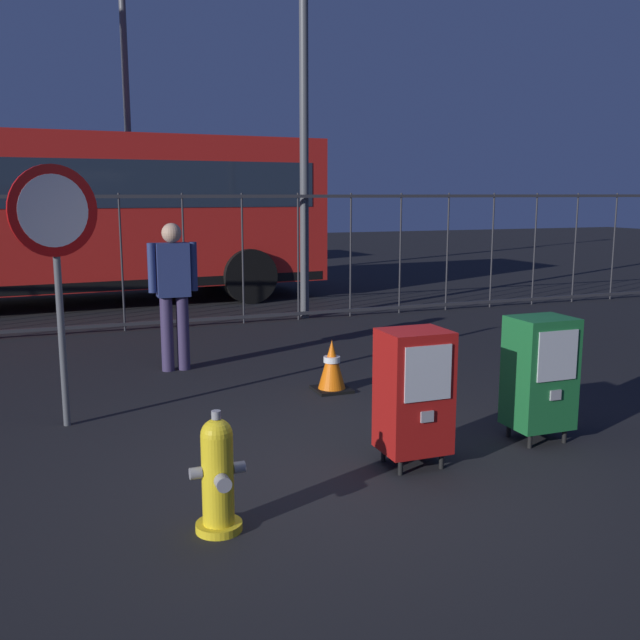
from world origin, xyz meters
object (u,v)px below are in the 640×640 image
object	(u,v)px
stop_sign	(56,241)
traffic_cone	(332,366)
street_light_near_right	(125,76)
pedestrian	(173,288)
street_light_far_left	(304,22)
fire_hydrant	(218,475)
newspaper_box_primary	(540,372)
bus_near	(26,210)
newspaper_box_secondary	(414,391)

from	to	relation	value
stop_sign	traffic_cone	xyz separation A→B (m)	(2.56, 0.22, -1.34)
street_light_near_right	pedestrian	bearing A→B (deg)	-93.21
pedestrian	traffic_cone	bearing A→B (deg)	-47.29
traffic_cone	street_light_far_left	distance (m)	6.16
street_light_near_right	traffic_cone	bearing A→B (deg)	-84.61
street_light_far_left	fire_hydrant	bearing A→B (deg)	-113.56
street_light_far_left	newspaper_box_primary	bearing A→B (deg)	-91.84
pedestrian	street_light_far_left	bearing A→B (deg)	47.47
pedestrian	stop_sign	bearing A→B (deg)	-126.29
stop_sign	street_light_far_left	size ratio (longest dim) A/B	0.28
bus_near	street_light_far_left	bearing A→B (deg)	-38.05
fire_hydrant	bus_near	world-z (taller)	bus_near
fire_hydrant	newspaper_box_secondary	bearing A→B (deg)	18.34
traffic_cone	newspaper_box_primary	bearing A→B (deg)	-62.70
street_light_near_right	street_light_far_left	bearing A→B (deg)	-67.94
stop_sign	fire_hydrant	bearing A→B (deg)	-71.75
fire_hydrant	bus_near	bearing A→B (deg)	96.90
newspaper_box_primary	traffic_cone	size ratio (longest dim) A/B	1.92
bus_near	street_light_near_right	bearing A→B (deg)	45.13
fire_hydrant	bus_near	xyz separation A→B (m)	(-1.18, 9.71, 1.36)
newspaper_box_primary	newspaper_box_secondary	xyz separation A→B (m)	(-1.21, -0.13, 0.00)
newspaper_box_secondary	street_light_far_left	xyz separation A→B (m)	(1.41, 6.33, 3.99)
newspaper_box_primary	pedestrian	world-z (taller)	pedestrian
pedestrian	bus_near	xyz separation A→B (m)	(-1.61, 5.64, 0.76)
newspaper_box_primary	newspaper_box_secondary	size ratio (longest dim) A/B	1.00
newspaper_box_secondary	stop_sign	world-z (taller)	stop_sign
stop_sign	street_light_near_right	xyz separation A→B (m)	(1.67, 9.66, 2.82)
pedestrian	bus_near	size ratio (longest dim) A/B	0.16
street_light_near_right	fire_hydrant	bearing A→B (deg)	-94.18
newspaper_box_primary	pedestrian	size ratio (longest dim) A/B	0.61
newspaper_box_secondary	bus_near	distance (m)	9.66
street_light_near_right	bus_near	bearing A→B (deg)	-131.22
newspaper_box_primary	stop_sign	size ratio (longest dim) A/B	0.46
traffic_cone	street_light_near_right	distance (m)	10.35
street_light_near_right	stop_sign	bearing A→B (deg)	-99.83
stop_sign	street_light_near_right	world-z (taller)	street_light_near_right
stop_sign	pedestrian	world-z (taller)	stop_sign
fire_hydrant	stop_sign	size ratio (longest dim) A/B	0.33
stop_sign	bus_near	distance (m)	7.32
fire_hydrant	street_light_near_right	xyz separation A→B (m)	(0.88, 12.06, 4.07)
traffic_cone	street_light_far_left	bearing A→B (deg)	73.97
pedestrian	bus_near	world-z (taller)	bus_near
bus_near	street_light_near_right	world-z (taller)	street_light_near_right
newspaper_box_primary	street_light_near_right	bearing A→B (deg)	99.50
newspaper_box_primary	bus_near	world-z (taller)	bus_near
newspaper_box_primary	street_light_far_left	bearing A→B (deg)	88.16
bus_near	street_light_near_right	distance (m)	4.13
traffic_cone	street_light_near_right	world-z (taller)	street_light_near_right
fire_hydrant	street_light_near_right	distance (m)	12.76
newspaper_box_secondary	traffic_cone	world-z (taller)	newspaper_box_secondary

